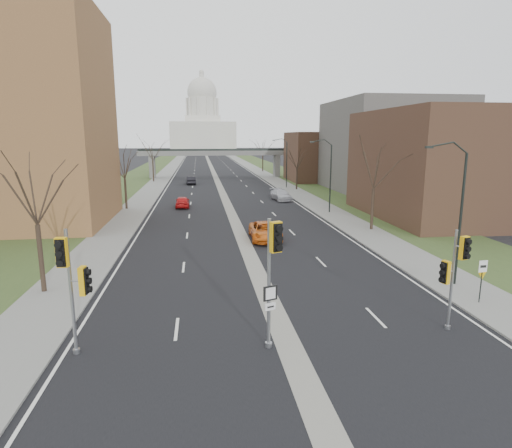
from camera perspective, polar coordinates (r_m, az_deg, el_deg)
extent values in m
plane|color=black|center=(19.96, 4.20, -15.45)|extent=(700.00, 700.00, 0.00)
cube|color=black|center=(167.68, -6.35, 8.37)|extent=(20.00, 600.00, 0.01)
cube|color=gray|center=(167.68, -6.35, 8.37)|extent=(1.20, 600.00, 0.02)
cube|color=gray|center=(168.38, -2.22, 8.46)|extent=(4.00, 600.00, 0.12)
cube|color=gray|center=(167.84, -10.49, 8.27)|extent=(4.00, 600.00, 0.12)
cube|color=#2D3F1D|center=(169.04, -0.17, 8.48)|extent=(8.00, 600.00, 0.10)
cube|color=#2D3F1D|center=(168.25, -12.55, 8.19)|extent=(8.00, 600.00, 0.10)
cube|color=#493222|center=(53.29, 24.02, 7.27)|extent=(16.00, 20.00, 12.00)
cube|color=#635F5A|center=(76.33, 17.26, 9.86)|extent=(18.00, 22.00, 15.00)
cube|color=#493222|center=(91.20, 8.94, 8.85)|extent=(14.00, 14.00, 10.00)
cube|color=slate|center=(98.16, -13.67, 7.38)|extent=(1.20, 2.50, 5.00)
cube|color=slate|center=(99.22, 2.77, 7.73)|extent=(1.20, 2.50, 5.00)
cube|color=slate|center=(97.53, -5.44, 9.40)|extent=(34.00, 3.00, 1.00)
cube|color=black|center=(97.51, -5.45, 9.81)|extent=(34.00, 0.15, 0.50)
cube|color=beige|center=(337.42, -7.08, 11.61)|extent=(48.00, 42.00, 20.00)
cube|color=beige|center=(337.67, -7.13, 13.64)|extent=(26.00, 26.00, 5.00)
cylinder|color=beige|center=(338.13, -7.17, 15.17)|extent=(22.00, 22.00, 14.00)
sphere|color=beige|center=(339.02, -7.22, 17.02)|extent=(22.00, 22.00, 22.00)
cylinder|color=beige|center=(340.33, -7.27, 18.95)|extent=(3.60, 3.60, 4.50)
cylinder|color=black|center=(28.51, 25.59, 0.44)|extent=(0.16, 0.16, 8.00)
cube|color=black|center=(26.89, 22.24, 9.46)|extent=(0.45, 0.18, 0.14)
cylinder|color=black|center=(52.02, 9.90, 5.92)|extent=(0.16, 0.16, 8.00)
cube|color=black|center=(51.14, 7.56, 10.79)|extent=(0.45, 0.18, 0.14)
cylinder|color=black|center=(77.14, 4.10, 7.84)|extent=(0.16, 0.16, 8.00)
cube|color=black|center=(76.55, 2.43, 11.09)|extent=(0.45, 0.18, 0.14)
cylinder|color=#382B21|center=(27.91, -26.75, -4.11)|extent=(0.28, 0.28, 4.00)
cylinder|color=#382B21|center=(56.61, -16.97, 3.87)|extent=(0.28, 0.28, 3.75)
cylinder|color=#382B21|center=(90.13, -13.55, 6.89)|extent=(0.28, 0.28, 4.25)
cylinder|color=#382B21|center=(43.36, 15.25, 1.93)|extent=(0.28, 0.28, 4.00)
cylinder|color=#382B21|center=(74.65, 5.45, 5.96)|extent=(0.28, 0.28, 3.50)
cylinder|color=#382B21|center=(113.84, 0.91, 8.10)|extent=(0.28, 0.28, 4.25)
cylinder|color=gray|center=(19.46, -23.40, -8.44)|extent=(0.15, 0.15, 5.44)
cylinder|color=gray|center=(20.46, -22.80, -15.35)|extent=(0.29, 0.29, 0.21)
cube|color=#E2A60D|center=(18.46, -24.47, -3.46)|extent=(0.48, 0.46, 1.20)
cube|color=#E2A60D|center=(19.10, -22.06, -7.04)|extent=(0.46, 0.48, 1.20)
cylinder|color=gray|center=(18.39, 1.73, -8.11)|extent=(0.15, 0.15, 5.74)
cylinder|color=gray|center=(19.49, 1.68, -15.77)|extent=(0.31, 0.31, 0.22)
cube|color=#E2A60D|center=(17.30, 2.66, -1.75)|extent=(0.59, 0.57, 1.27)
cube|color=black|center=(18.50, 1.72, -9.07)|extent=(0.64, 0.26, 0.66)
cube|color=silver|center=(18.72, 1.71, -10.81)|extent=(0.48, 0.21, 0.33)
cylinder|color=gray|center=(22.19, 24.67, -6.87)|extent=(0.13, 0.13, 4.89)
cylinder|color=gray|center=(23.00, 24.17, -12.45)|extent=(0.26, 0.26, 0.19)
cube|color=#E2A60D|center=(21.46, 25.99, -2.88)|extent=(0.49, 0.47, 1.08)
cube|color=#E2A60D|center=(21.71, 23.96, -5.90)|extent=(0.47, 0.49, 1.08)
cylinder|color=black|center=(26.58, 27.78, -7.13)|extent=(0.06, 0.06, 2.07)
cube|color=silver|center=(26.29, 27.99, -4.99)|extent=(0.52, 0.07, 0.66)
cylinder|color=black|center=(27.22, 27.79, -7.27)|extent=(0.06, 0.06, 1.55)
cube|color=gold|center=(27.00, 27.94, -5.71)|extent=(0.70, 0.34, 0.75)
imported|color=red|center=(56.74, -9.78, 2.95)|extent=(1.84, 4.41, 1.49)
imported|color=black|center=(84.61, -8.72, 5.79)|extent=(2.11, 4.90, 1.57)
imported|color=orange|center=(38.23, 1.24, -0.96)|extent=(2.79, 5.73, 1.57)
imported|color=#AAABB2|center=(62.54, 3.32, 3.91)|extent=(2.85, 5.58, 1.55)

